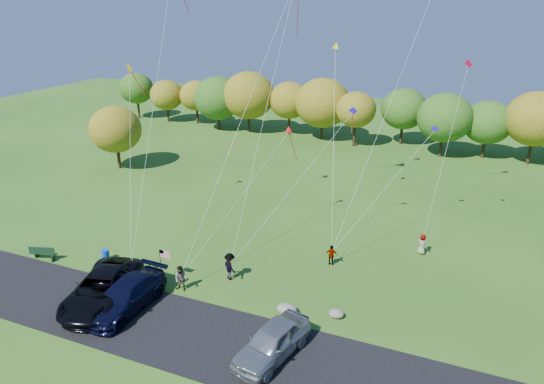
{
  "coord_description": "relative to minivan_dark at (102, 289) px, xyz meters",
  "views": [
    {
      "loc": [
        13.22,
        -22.9,
        17.59
      ],
      "look_at": [
        1.32,
        6.0,
        5.09
      ],
      "focal_mm": 32.0,
      "sensor_mm": 36.0,
      "label": 1
    }
  ],
  "objects": [
    {
      "name": "flyer_b",
      "position": [
        3.74,
        3.03,
        -0.14
      ],
      "size": [
        0.86,
        0.67,
        1.75
      ],
      "primitive_type": "imported",
      "rotation": [
        0.0,
        0.0,
        0.0
      ],
      "color": "#4C4C59",
      "rests_on": "ground"
    },
    {
      "name": "minivan_navy",
      "position": [
        1.77,
        0.03,
        -0.08
      ],
      "size": [
        2.64,
        6.06,
        1.74
      ],
      "primitive_type": "imported",
      "rotation": [
        0.0,
        0.0,
        -0.03
      ],
      "color": "black",
      "rests_on": "asphalt_lane"
    },
    {
      "name": "minivan_dark",
      "position": [
        0.0,
        0.0,
        0.0
      ],
      "size": [
        4.86,
        7.45,
        1.9
      ],
      "primitive_type": "imported",
      "rotation": [
        0.0,
        0.0,
        0.27
      ],
      "color": "black",
      "rests_on": "asphalt_lane"
    },
    {
      "name": "ground",
      "position": [
        6.14,
        3.38,
        -1.01
      ],
      "size": [
        140.0,
        140.0,
        0.0
      ],
      "primitive_type": "plane",
      "color": "#2E5618",
      "rests_on": "ground"
    },
    {
      "name": "treeline",
      "position": [
        5.88,
        39.11,
        3.53
      ],
      "size": [
        76.82,
        28.04,
        8.0
      ],
      "color": "#372714",
      "rests_on": "ground"
    },
    {
      "name": "asphalt_lane",
      "position": [
        6.14,
        -0.62,
        -0.98
      ],
      "size": [
        44.0,
        6.0,
        0.06
      ],
      "primitive_type": "cube",
      "color": "black",
      "rests_on": "ground"
    },
    {
      "name": "boulder_far",
      "position": [
        13.77,
        4.09,
        -0.78
      ],
      "size": [
        0.91,
        0.76,
        0.47
      ],
      "primitive_type": "ellipsoid",
      "color": "gray",
      "rests_on": "ground"
    },
    {
      "name": "park_bench",
      "position": [
        -7.65,
        2.65,
        -0.46
      ],
      "size": [
        1.83,
        0.85,
        1.04
      ],
      "rotation": [
        0.0,
        0.0,
        0.31
      ],
      "color": "#12321A",
      "rests_on": "ground"
    },
    {
      "name": "flyer_a",
      "position": [
        0.2,
        2.58,
        -0.23
      ],
      "size": [
        0.66,
        0.67,
        1.57
      ],
      "primitive_type": "imported",
      "rotation": [
        0.0,
        0.0,
        0.82
      ],
      "color": "#4C4C59",
      "rests_on": "ground"
    },
    {
      "name": "flyer_d",
      "position": [
        11.8,
        9.88,
        -0.25
      ],
      "size": [
        0.94,
        0.51,
        1.52
      ],
      "primitive_type": "imported",
      "rotation": [
        0.0,
        0.0,
        3.3
      ],
      "color": "#4C4C59",
      "rests_on": "ground"
    },
    {
      "name": "boulder_near",
      "position": [
        10.94,
        3.3,
        -0.71
      ],
      "size": [
        1.23,
        0.96,
        0.61
      ],
      "primitive_type": "ellipsoid",
      "color": "#A0968C",
      "rests_on": "ground"
    },
    {
      "name": "flag_assembly",
      "position": [
        1.97,
        3.75,
        0.64
      ],
      "size": [
        0.83,
        0.54,
        2.23
      ],
      "color": "black",
      "rests_on": "ground"
    },
    {
      "name": "flyer_c",
      "position": [
        6.03,
        5.46,
        -0.05
      ],
      "size": [
        1.43,
        1.28,
        1.92
      ],
      "primitive_type": "imported",
      "rotation": [
        0.0,
        0.0,
        2.56
      ],
      "color": "#4C4C59",
      "rests_on": "ground"
    },
    {
      "name": "flyer_e",
      "position": [
        17.54,
        13.95,
        -0.23
      ],
      "size": [
        0.9,
        0.74,
        1.57
      ],
      "primitive_type": "imported",
      "rotation": [
        0.0,
        0.0,
        2.78
      ],
      "color": "#4C4C59",
      "rests_on": "ground"
    },
    {
      "name": "minivan_silver",
      "position": [
        11.53,
        -0.5,
        -0.07
      ],
      "size": [
        3.23,
        5.5,
        1.76
      ],
      "primitive_type": "imported",
      "rotation": [
        0.0,
        0.0,
        -0.24
      ],
      "color": "#96989F",
      "rests_on": "asphalt_lane"
    },
    {
      "name": "trash_barrel",
      "position": [
        -3.43,
        4.3,
        -0.61
      ],
      "size": [
        0.54,
        0.54,
        0.81
      ],
      "primitive_type": "cylinder",
      "color": "#0D38C3",
      "rests_on": "ground"
    }
  ]
}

